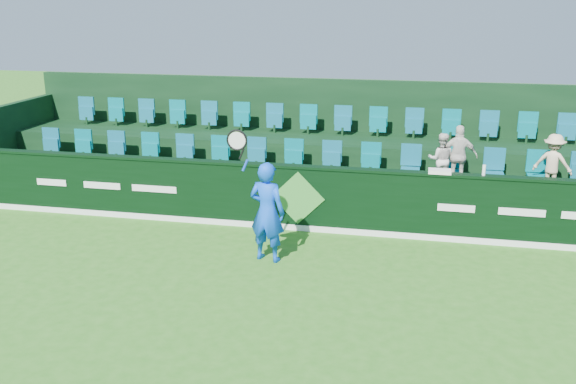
% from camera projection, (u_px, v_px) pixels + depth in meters
% --- Properties ---
extents(ground, '(60.00, 60.00, 0.00)m').
position_uv_depth(ground, '(246.00, 320.00, 9.48)').
color(ground, '#296B19').
rests_on(ground, ground).
extents(sponsor_hoarding, '(16.00, 0.25, 1.35)m').
position_uv_depth(sponsor_hoarding, '(299.00, 198.00, 13.03)').
color(sponsor_hoarding, black).
rests_on(sponsor_hoarding, ground).
extents(stand_tier_front, '(16.00, 2.00, 0.80)m').
position_uv_depth(stand_tier_front, '(308.00, 195.00, 14.14)').
color(stand_tier_front, black).
rests_on(stand_tier_front, ground).
extents(stand_tier_back, '(16.00, 1.80, 1.30)m').
position_uv_depth(stand_tier_back, '(322.00, 163.00, 15.84)').
color(stand_tier_back, black).
rests_on(stand_tier_back, ground).
extents(stand_rear, '(16.00, 4.10, 2.60)m').
position_uv_depth(stand_rear, '(326.00, 137.00, 16.09)').
color(stand_rear, black).
rests_on(stand_rear, ground).
extents(seat_row_front, '(13.50, 0.50, 0.60)m').
position_uv_depth(seat_row_front, '(312.00, 160.00, 14.31)').
color(seat_row_front, '#105E76').
rests_on(seat_row_front, stand_tier_front).
extents(seat_row_back, '(13.50, 0.50, 0.60)m').
position_uv_depth(seat_row_back, '(325.00, 123.00, 15.85)').
color(seat_row_back, '#105E76').
rests_on(seat_row_back, stand_tier_back).
extents(tennis_player, '(1.12, 0.57, 2.46)m').
position_uv_depth(tennis_player, '(267.00, 211.00, 11.40)').
color(tennis_player, blue).
rests_on(tennis_player, ground).
extents(spectator_left, '(0.55, 0.43, 1.11)m').
position_uv_depth(spectator_left, '(441.00, 159.00, 13.32)').
color(spectator_left, silver).
rests_on(spectator_left, stand_tier_front).
extents(spectator_middle, '(0.76, 0.32, 1.28)m').
position_uv_depth(spectator_middle, '(459.00, 156.00, 13.22)').
color(spectator_middle, silver).
rests_on(spectator_middle, stand_tier_front).
extents(spectator_right, '(0.87, 0.68, 1.18)m').
position_uv_depth(spectator_right, '(553.00, 163.00, 12.87)').
color(spectator_right, beige).
rests_on(spectator_right, stand_tier_front).
extents(towel, '(0.43, 0.28, 0.06)m').
position_uv_depth(towel, '(440.00, 171.00, 12.27)').
color(towel, white).
rests_on(towel, sponsor_hoarding).
extents(drinks_bottle, '(0.06, 0.06, 0.20)m').
position_uv_depth(drinks_bottle, '(484.00, 170.00, 12.09)').
color(drinks_bottle, white).
rests_on(drinks_bottle, sponsor_hoarding).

